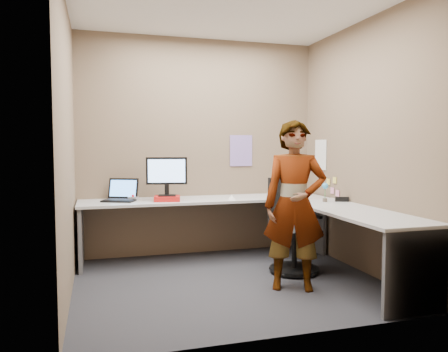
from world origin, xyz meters
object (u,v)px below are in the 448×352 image
object	(u,v)px
desk	(257,216)
person	(295,205)
monitor	(167,173)
office_chair	(292,234)

from	to	relation	value
desk	person	world-z (taller)	person
person	monitor	bearing A→B (deg)	151.60
office_chair	person	world-z (taller)	person
desk	office_chair	distance (m)	0.42
monitor	person	bearing A→B (deg)	-39.69
office_chair	person	distance (m)	0.71
monitor	person	world-z (taller)	person
desk	person	xyz separation A→B (m)	(0.10, -0.74, 0.21)
desk	person	bearing A→B (deg)	-82.30
monitor	office_chair	bearing A→B (deg)	-18.36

